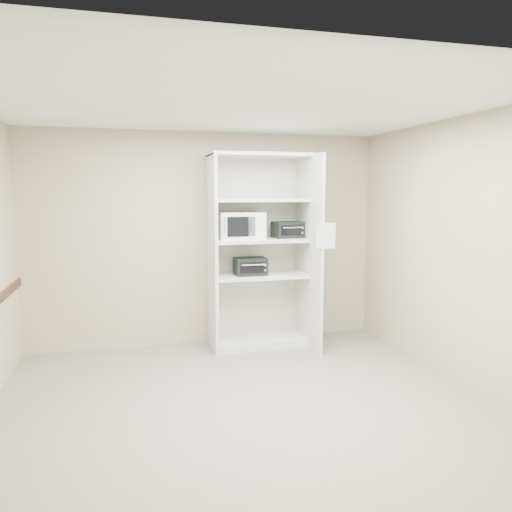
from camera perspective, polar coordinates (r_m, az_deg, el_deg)
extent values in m
cube|color=#5F5C50|center=(4.84, -1.52, -16.42)|extent=(4.50, 4.00, 0.01)
cube|color=white|center=(4.49, -1.64, 16.95)|extent=(4.50, 4.00, 0.01)
cube|color=#ACA587|center=(6.42, -5.69, 1.93)|extent=(4.50, 0.02, 2.70)
cube|color=#ACA587|center=(2.59, 8.68, -6.05)|extent=(4.50, 0.02, 2.70)
cube|color=#ACA587|center=(5.44, 22.15, 0.47)|extent=(0.02, 4.00, 2.70)
cube|color=beige|center=(6.13, -5.00, 0.27)|extent=(0.04, 0.60, 2.40)
cube|color=beige|center=(6.30, 6.05, 0.45)|extent=(0.04, 0.90, 2.40)
cube|color=beige|center=(6.55, -0.29, 0.75)|extent=(1.24, 0.02, 2.40)
cube|color=beige|center=(6.51, 0.36, -9.64)|extent=(1.16, 0.56, 0.10)
cube|color=beige|center=(6.32, 0.37, -2.24)|extent=(1.16, 0.56, 0.04)
cube|color=beige|center=(6.26, 0.37, 1.83)|extent=(1.16, 0.56, 0.04)
cube|color=beige|center=(6.23, 0.37, 6.41)|extent=(1.16, 0.56, 0.04)
cube|color=beige|center=(6.25, 0.38, 11.46)|extent=(1.24, 0.60, 0.04)
cube|color=white|center=(6.22, -1.77, 3.51)|extent=(0.57, 0.44, 0.33)
cube|color=black|center=(6.37, 3.62, 3.02)|extent=(0.39, 0.31, 0.21)
cube|color=black|center=(6.24, -0.66, -1.18)|extent=(0.39, 0.29, 0.22)
cube|color=white|center=(5.87, 8.02, 2.29)|extent=(0.23, 0.02, 0.30)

